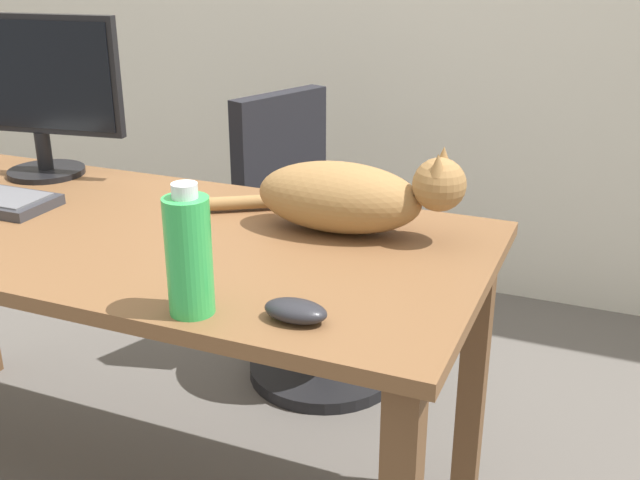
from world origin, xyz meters
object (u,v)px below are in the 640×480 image
Objects in this scene: computer_mouse at (296,311)px; water_bottle at (189,254)px; office_chair at (313,262)px; cat at (349,195)px; monitor at (35,90)px.

computer_mouse is 0.20m from water_bottle.
computer_mouse is at bearing -68.30° from office_chair.
computer_mouse is (0.39, -0.99, 0.37)m from office_chair.
office_chair is 3.91× the size of water_bottle.
office_chair is 0.79m from cat.
water_bottle is at bearing -167.63° from computer_mouse.
cat is at bearing -59.96° from office_chair.
office_chair is 1.86× the size of monitor.
water_bottle is (-0.11, -0.46, 0.02)m from cat.
monitor is at bearing -139.50° from office_chair.
computer_mouse is 0.48× the size of water_bottle.
cat is at bearing 76.59° from water_bottle.
cat reaches higher than office_chair.
water_bottle reaches higher than office_chair.
monitor is 4.35× the size of computer_mouse.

